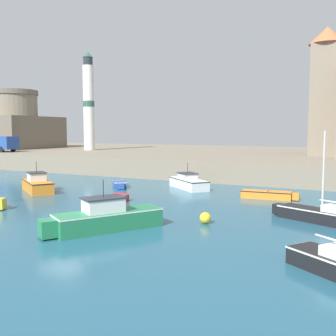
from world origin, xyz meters
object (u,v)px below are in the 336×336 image
(motorboat_white_3, at_px, (188,182))
(dinghy_red_8, at_px, (111,200))
(motorboat_orange_2, at_px, (37,184))
(fortress, at_px, (15,127))
(mooring_buoy, at_px, (205,218))
(sailboat_black_0, at_px, (328,216))
(lighthouse, at_px, (89,103))
(motorboat_green_1, at_px, (105,218))
(dinghy_orange_5, at_px, (268,194))
(dinghy_blue_9, at_px, (119,184))
(truck_on_quay, at_px, (3,143))

(motorboat_white_3, height_order, dinghy_red_8, motorboat_white_3)
(motorboat_orange_2, distance_m, fortress, 39.27)
(motorboat_white_3, height_order, mooring_buoy, motorboat_white_3)
(sailboat_black_0, relative_size, lighthouse, 0.42)
(motorboat_green_1, xyz_separation_m, motorboat_white_3, (-2.32, 15.43, -0.11))
(sailboat_black_0, height_order, dinghy_orange_5, sailboat_black_0)
(dinghy_orange_5, height_order, dinghy_blue_9, dinghy_blue_9)
(dinghy_blue_9, xyz_separation_m, fortress, (-34.77, 19.34, 5.43))
(motorboat_orange_2, xyz_separation_m, lighthouse, (-14.09, 24.78, 8.77))
(dinghy_red_8, bearing_deg, motorboat_green_1, -56.84)
(motorboat_green_1, bearing_deg, fortress, 142.79)
(motorboat_green_1, distance_m, fortress, 54.11)
(motorboat_green_1, height_order, truck_on_quay, truck_on_quay)
(motorboat_green_1, height_order, dinghy_blue_9, motorboat_green_1)
(dinghy_blue_9, distance_m, fortress, 40.16)
(dinghy_orange_5, bearing_deg, dinghy_blue_9, -179.85)
(fortress, relative_size, lighthouse, 0.82)
(dinghy_orange_5, xyz_separation_m, fortress, (-48.20, 19.30, 5.43))
(dinghy_orange_5, distance_m, lighthouse, 38.67)
(mooring_buoy, relative_size, lighthouse, 0.04)
(dinghy_red_8, bearing_deg, motorboat_white_3, 80.49)
(dinghy_red_8, bearing_deg, dinghy_blue_9, 120.21)
(sailboat_black_0, bearing_deg, dinghy_red_8, -177.03)
(dinghy_red_8, relative_size, lighthouse, 0.26)
(dinghy_red_8, height_order, mooring_buoy, mooring_buoy)
(motorboat_orange_2, xyz_separation_m, dinghy_red_8, (8.91, -1.91, -0.32))
(sailboat_black_0, height_order, lighthouse, lighthouse)
(motorboat_orange_2, xyz_separation_m, motorboat_white_3, (10.49, 7.56, -0.08))
(motorboat_green_1, height_order, dinghy_orange_5, motorboat_green_1)
(dinghy_blue_9, relative_size, mooring_buoy, 4.91)
(motorboat_orange_2, height_order, lighthouse, lighthouse)
(fortress, distance_m, lighthouse, 16.41)
(motorboat_orange_2, distance_m, dinghy_orange_5, 18.90)
(dinghy_blue_9, bearing_deg, motorboat_white_3, 20.69)
(motorboat_orange_2, height_order, fortress, fortress)
(motorboat_white_3, relative_size, dinghy_red_8, 1.31)
(motorboat_white_3, bearing_deg, dinghy_orange_5, -15.85)
(mooring_buoy, bearing_deg, dinghy_blue_9, 141.93)
(dinghy_red_8, relative_size, fortress, 0.32)
(motorboat_green_1, relative_size, lighthouse, 0.41)
(motorboat_green_1, xyz_separation_m, mooring_buoy, (4.05, 3.69, -0.33))
(lighthouse, bearing_deg, fortress, -179.70)
(motorboat_orange_2, height_order, mooring_buoy, motorboat_orange_2)
(motorboat_orange_2, relative_size, motorboat_white_3, 1.03)
(dinghy_orange_5, distance_m, dinghy_blue_9, 13.43)
(motorboat_green_1, relative_size, motorboat_orange_2, 1.17)
(truck_on_quay, bearing_deg, sailboat_black_0, -19.90)
(mooring_buoy, xyz_separation_m, truck_on_quay, (-38.56, 19.14, 3.00))
(sailboat_black_0, bearing_deg, motorboat_orange_2, 177.05)
(motorboat_orange_2, distance_m, motorboat_white_3, 12.93)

